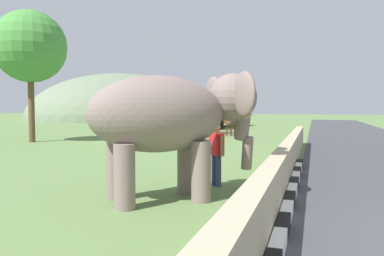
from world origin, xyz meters
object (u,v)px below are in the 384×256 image
(elephant, at_px, (173,116))
(cow_near, at_px, (193,127))
(cow_mid, at_px, (231,124))
(cow_far, at_px, (205,125))
(bus_white, at_px, (171,107))
(bus_orange, at_px, (218,107))
(person_handler, at_px, (216,151))

(elephant, distance_m, cow_near, 15.12)
(cow_mid, xyz_separation_m, cow_far, (-2.51, 1.28, 0.00))
(bus_white, distance_m, bus_orange, 12.91)
(elephant, distance_m, person_handler, 2.01)
(bus_white, distance_m, cow_far, 2.80)
(person_handler, height_order, cow_mid, person_handler)
(cow_far, bearing_deg, bus_white, 85.13)
(cow_far, bearing_deg, elephant, -166.36)
(person_handler, xyz_separation_m, cow_near, (12.83, 4.75, -0.06))
(cow_far, bearing_deg, cow_near, 177.69)
(cow_near, bearing_deg, person_handler, -159.68)
(cow_mid, bearing_deg, cow_far, 152.97)
(person_handler, distance_m, cow_mid, 17.97)
(person_handler, xyz_separation_m, cow_far, (15.14, 4.66, -0.06))
(cow_near, xyz_separation_m, cow_far, (2.31, -0.09, 0.00))
(cow_far, bearing_deg, bus_orange, 10.31)
(bus_white, distance_m, cow_near, 3.71)
(bus_white, xyz_separation_m, cow_mid, (2.29, -3.80, -1.21))
(bus_white, height_order, bus_orange, same)
(elephant, relative_size, person_handler, 2.36)
(cow_near, bearing_deg, bus_orange, 8.45)
(cow_near, bearing_deg, cow_mid, -15.90)
(elephant, relative_size, bus_orange, 0.42)
(cow_near, xyz_separation_m, cow_mid, (4.82, -1.37, 0.00))
(bus_orange, bearing_deg, elephant, -167.81)
(person_handler, distance_m, cow_near, 13.68)
(bus_orange, bearing_deg, person_handler, -166.01)
(bus_orange, xyz_separation_m, cow_mid, (-10.61, -3.67, -1.21))
(person_handler, bearing_deg, cow_mid, 10.83)
(person_handler, bearing_deg, elephant, 160.87)
(person_handler, relative_size, bus_white, 0.19)
(person_handler, relative_size, cow_far, 0.92)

